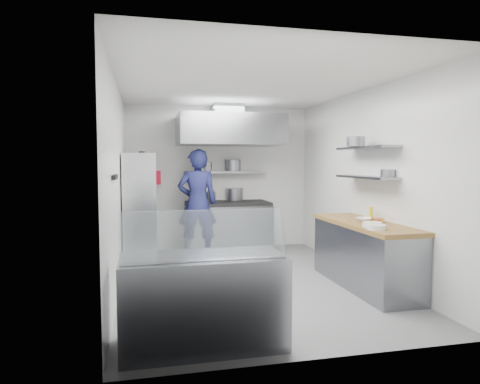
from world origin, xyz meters
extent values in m
plane|color=slate|center=(0.00, 0.00, 0.00)|extent=(5.00, 5.00, 0.00)
plane|color=silver|center=(0.00, 0.00, 2.80)|extent=(5.00, 5.00, 0.00)
cube|color=white|center=(0.00, 2.50, 1.40)|extent=(3.60, 2.80, 0.02)
cube|color=white|center=(0.00, -2.50, 1.40)|extent=(3.60, 2.80, 0.02)
cube|color=white|center=(-1.80, 0.00, 1.40)|extent=(2.80, 5.00, 0.02)
cube|color=white|center=(1.80, 0.00, 1.40)|extent=(2.80, 5.00, 0.02)
cube|color=gray|center=(0.10, 2.10, 0.45)|extent=(1.60, 0.80, 0.90)
cube|color=black|center=(0.10, 2.10, 0.93)|extent=(1.57, 0.78, 0.06)
cylinder|color=slate|center=(-0.28, 2.06, 1.06)|extent=(0.27, 0.27, 0.20)
cylinder|color=slate|center=(0.30, 2.43, 1.08)|extent=(0.34, 0.34, 0.24)
cube|color=gray|center=(0.10, 2.34, 1.52)|extent=(1.60, 0.30, 0.04)
cylinder|color=slate|center=(-0.22, 2.59, 1.63)|extent=(0.24, 0.24, 0.18)
cylinder|color=slate|center=(0.27, 2.41, 1.65)|extent=(0.31, 0.31, 0.22)
cube|color=gray|center=(0.10, 1.93, 2.30)|extent=(1.90, 1.15, 0.55)
cube|color=slate|center=(0.10, 2.15, 2.68)|extent=(0.55, 0.55, 0.24)
cube|color=red|center=(-1.25, 2.44, 1.42)|extent=(0.22, 0.10, 0.26)
imported|color=#191C4B|center=(-0.52, 1.75, 0.97)|extent=(0.75, 0.53, 1.95)
cube|color=silver|center=(-1.53, 1.09, 0.93)|extent=(0.50, 0.90, 1.85)
cube|color=white|center=(-1.53, 1.12, 0.80)|extent=(0.17, 0.21, 0.19)
cube|color=yellow|center=(-1.53, 1.29, 1.30)|extent=(0.14, 0.18, 0.16)
cylinder|color=black|center=(-1.48, 1.23, 1.80)|extent=(0.10, 0.10, 0.18)
cube|color=black|center=(-1.78, -0.90, 1.55)|extent=(0.04, 0.55, 0.05)
cube|color=gray|center=(1.48, -0.60, 0.42)|extent=(0.62, 2.00, 0.84)
cube|color=olive|center=(1.48, -0.60, 0.87)|extent=(0.65, 2.04, 0.06)
cylinder|color=white|center=(1.27, -1.24, 0.93)|extent=(0.23, 0.23, 0.06)
cylinder|color=white|center=(1.34, -1.03, 0.93)|extent=(0.24, 0.24, 0.06)
cylinder|color=#D37C3B|center=(1.62, -0.68, 0.93)|extent=(0.18, 0.18, 0.06)
cylinder|color=yellow|center=(1.69, -0.37, 0.99)|extent=(0.06, 0.06, 0.18)
imported|color=white|center=(1.48, -0.59, 0.93)|extent=(0.30, 0.30, 0.06)
cube|color=gray|center=(1.64, -0.30, 1.50)|extent=(0.30, 1.30, 0.04)
cube|color=gray|center=(1.64, -0.30, 1.92)|extent=(0.30, 1.30, 0.04)
cylinder|color=slate|center=(1.73, -0.74, 1.57)|extent=(0.20, 0.20, 0.10)
cylinder|color=slate|center=(1.53, -0.21, 2.01)|extent=(0.26, 0.26, 0.14)
cube|color=gray|center=(-0.94, -2.00, 0.42)|extent=(1.50, 0.70, 0.85)
cube|color=silver|center=(-0.94, -2.12, 1.07)|extent=(1.47, 0.19, 0.42)
camera|label=1|loc=(-1.47, -5.87, 1.71)|focal=32.00mm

